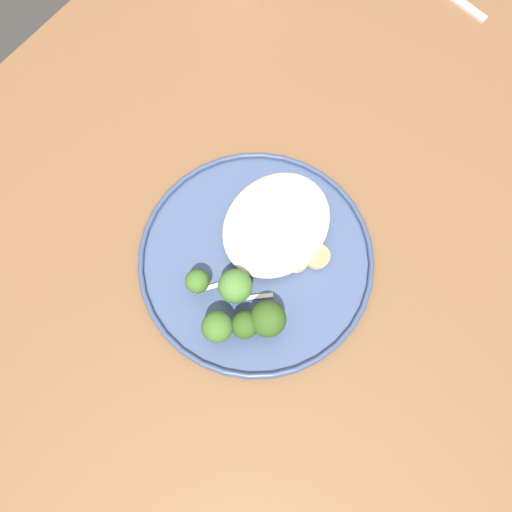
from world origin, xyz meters
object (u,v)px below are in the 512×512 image
broccoli_floret_beside_noodles (235,286)px  seared_scallop_center_golden (296,259)px  seared_scallop_front_small (317,256)px  seared_scallop_tiny_bay (276,225)px  broccoli_floret_split_head (197,282)px  broccoli_floret_right_tilted (217,327)px  broccoli_floret_near_rim (245,325)px  broccoli_floret_left_leaning (268,319)px  dinner_plate (256,259)px  seared_scallop_rear_pale (312,215)px

broccoli_floret_beside_noodles → seared_scallop_center_golden: bearing=156.1°
broccoli_floret_beside_noodles → seared_scallop_front_small: bearing=151.2°
seared_scallop_tiny_bay → broccoli_floret_split_head: broccoli_floret_split_head is taller
broccoli_floret_right_tilted → broccoli_floret_near_rim: bearing=132.2°
broccoli_floret_split_head → broccoli_floret_near_rim: bearing=85.0°
seared_scallop_front_small → seared_scallop_center_golden: 0.03m
broccoli_floret_left_leaning → seared_scallop_center_golden: bearing=-167.3°
broccoli_floret_split_head → dinner_plate: bearing=156.4°
broccoli_floret_beside_noodles → broccoli_floret_right_tilted: bearing=14.5°
dinner_plate → broccoli_floret_right_tilted: 0.11m
broccoli_floret_beside_noodles → broccoli_floret_right_tilted: (0.05, 0.01, -0.00)m
dinner_plate → broccoli_floret_left_leaning: 0.09m
seared_scallop_front_small → broccoli_floret_near_rim: (0.12, -0.02, 0.02)m
broccoli_floret_near_rim → broccoli_floret_right_tilted: broccoli_floret_right_tilted is taller
seared_scallop_tiny_bay → broccoli_floret_near_rim: size_ratio=0.51×
broccoli_floret_left_leaning → broccoli_floret_near_rim: bearing=-39.7°
seared_scallop_front_small → seared_scallop_rear_pale: 0.05m
seared_scallop_tiny_bay → seared_scallop_rear_pale: same height
broccoli_floret_near_rim → seared_scallop_rear_pale: bearing=-172.9°
seared_scallop_center_golden → seared_scallop_rear_pale: size_ratio=1.39×
broccoli_floret_split_head → broccoli_floret_right_tilted: 0.06m
seared_scallop_center_golden → broccoli_floret_split_head: bearing=-36.7°
seared_scallop_rear_pale → broccoli_floret_near_rim: broccoli_floret_near_rim is taller
seared_scallop_tiny_bay → broccoli_floret_near_rim: 0.13m
seared_scallop_tiny_bay → broccoli_floret_right_tilted: bearing=10.0°
broccoli_floret_near_rim → seared_scallop_tiny_bay: bearing=-158.8°
seared_scallop_center_golden → seared_scallop_rear_pale: 0.06m
seared_scallop_front_small → seared_scallop_tiny_bay: (-0.00, -0.06, 0.00)m
seared_scallop_front_small → seared_scallop_center_golden: (0.02, -0.02, 0.00)m
seared_scallop_rear_pale → broccoli_floret_right_tilted: bearing=-0.8°
seared_scallop_rear_pale → broccoli_floret_split_head: size_ratio=0.49×
broccoli_floret_split_head → seared_scallop_center_golden: bearing=143.3°
seared_scallop_tiny_bay → seared_scallop_rear_pale: (-0.04, 0.03, 0.00)m
broccoli_floret_beside_noodles → broccoli_floret_left_leaning: 0.05m
dinner_plate → broccoli_floret_split_head: (0.07, -0.03, 0.03)m
broccoli_floret_right_tilted → dinner_plate: bearing=-168.2°
seared_scallop_center_golden → broccoli_floret_beside_noodles: size_ratio=0.57×
broccoli_floret_right_tilted → seared_scallop_tiny_bay: bearing=-170.0°
dinner_plate → broccoli_floret_right_tilted: broccoli_floret_right_tilted is taller
dinner_plate → seared_scallop_tiny_bay: 0.05m
dinner_plate → broccoli_floret_left_leaning: bearing=46.5°
broccoli_floret_beside_noodles → broccoli_floret_split_head: size_ratio=1.18×
seared_scallop_tiny_bay → broccoli_floret_split_head: (0.12, -0.03, 0.02)m
dinner_plate → seared_scallop_front_small: (-0.04, 0.06, 0.01)m
seared_scallop_center_golden → broccoli_floret_left_leaning: size_ratio=0.56×
seared_scallop_front_small → broccoli_floret_right_tilted: (0.14, -0.04, 0.02)m
seared_scallop_rear_pale → seared_scallop_tiny_bay: bearing=-36.7°
dinner_plate → seared_scallop_tiny_bay: seared_scallop_tiny_bay is taller
broccoli_floret_near_rim → broccoli_floret_split_head: same height
seared_scallop_rear_pale → broccoli_floret_beside_noodles: (0.13, -0.02, 0.02)m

